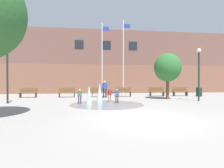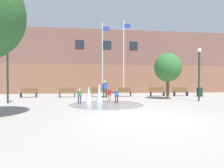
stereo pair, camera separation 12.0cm
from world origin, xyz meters
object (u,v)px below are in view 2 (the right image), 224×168
Objects in this scene: teen_by_trashcan at (105,88)px; child_with_pink_shirt at (117,95)px; park_bench_near_trashcan at (157,92)px; trash_can at (200,92)px; park_bench_far_right at (180,91)px; flagpole_right at (124,56)px; child_running at (109,94)px; park_bench_left_of_flagpoles at (29,92)px; flagpole_left at (103,57)px; street_tree_near_building at (168,68)px; child_in_fountain at (79,95)px; lamp_post_right_lane at (199,67)px; park_bench_center at (99,92)px; lamp_post_left_lane at (8,66)px; park_bench_under_left_flagpole at (67,92)px; park_bench_under_right_flagpole at (124,92)px.

teen_by_trashcan is 4.35m from child_with_pink_shirt.
park_bench_near_trashcan is 1.78× the size of trash_can.
flagpole_right is (-5.73, 1.56, 3.89)m from park_bench_far_right.
teen_by_trashcan is 0.19× the size of flagpole_right.
trash_can is at bearing -17.85° from flagpole_right.
child_with_pink_shirt is 1.00× the size of child_running.
flagpole_right is (9.45, 1.59, 3.89)m from park_bench_left_of_flagpoles.
flagpole_left is at bearing -117.21° from teen_by_trashcan.
flagpole_left is at bearing 138.85° from street_tree_near_building.
child_in_fountain is at bearing -46.46° from park_bench_left_of_flagpoles.
lamp_post_right_lane reaches higher than trash_can.
child_running is (-0.45, 0.64, 0.00)m from child_with_pink_shirt.
child_with_pink_shirt is at bearing -153.54° from trash_can.
park_bench_center is 0.41× the size of street_tree_near_building.
child_in_fountain reaches higher than park_bench_center.
park_bench_center is 4.08m from flagpole_left.
park_bench_left_of_flagpoles is 0.39× the size of lamp_post_right_lane.
lamp_post_left_lane is 1.00× the size of street_tree_near_building.
park_bench_near_trashcan is 1.62× the size of child_running.
trash_can is (2.70, 4.03, -2.19)m from lamp_post_right_lane.
park_bench_near_trashcan reaches higher than trash_can.
park_bench_under_left_flagpole is 3.11m from park_bench_center.
park_bench_left_of_flagpoles is 1.01× the size of teen_by_trashcan.
flagpole_left is 7.18m from street_tree_near_building.
flagpole_right is at bearing 9.56° from park_bench_left_of_flagpoles.
flagpole_right is at bearing 126.10° from lamp_post_right_lane.
park_bench_left_of_flagpoles is at bearing 179.38° from park_bench_center.
park_bench_center is (6.69, -0.07, 0.00)m from park_bench_left_of_flagpoles.
lamp_post_right_lane is at bearing -18.82° from park_bench_left_of_flagpoles.
lamp_post_left_lane is (-6.46, -4.61, 2.10)m from park_bench_center.
child_with_pink_shirt is at bearing -104.50° from flagpole_right.
park_bench_left_of_flagpoles is 1.00× the size of park_bench_center.
park_bench_under_right_flagpole is at bearing -179.63° from park_bench_near_trashcan.
flagpole_right is 9.17× the size of trash_can.
park_bench_near_trashcan is 0.39× the size of lamp_post_right_lane.
trash_can is at bearing 56.12° from lamp_post_right_lane.
park_bench_under_left_flagpole is 7.26m from flagpole_right.
child_with_pink_shirt is 10.24m from trash_can.
park_bench_under_left_flagpole is at bearing -2.25° from park_bench_left_of_flagpoles.
park_bench_near_trashcan is at bearing 111.95° from child_in_fountain.
lamp_post_left_lane is 0.97× the size of lamp_post_right_lane.
teen_by_trashcan is (-5.50, -1.12, 0.45)m from park_bench_near_trashcan.
park_bench_near_trashcan is (12.66, 0.08, 0.00)m from park_bench_left_of_flagpoles.
flagpole_right is (1.79, 6.94, 3.79)m from child_with_pink_shirt.
lamp_post_right_lane reaches higher than park_bench_center.
flagpole_left reaches higher than park_bench_under_right_flagpole.
street_tree_near_building is at bearing -43.48° from park_bench_under_right_flagpole.
child_with_pink_shirt is 1.10× the size of trash_can.
park_bench_under_right_flagpole is 1.00× the size of park_bench_near_trashcan.
park_bench_under_right_flagpole is 6.04m from park_bench_far_right.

